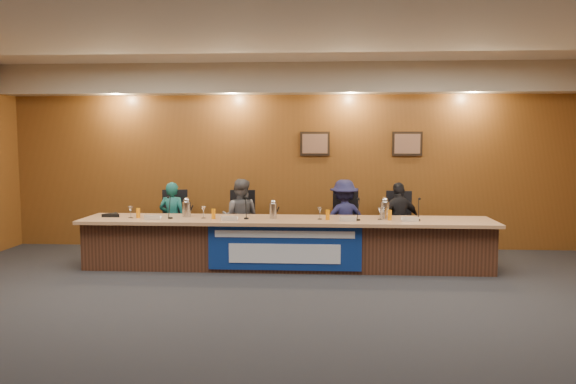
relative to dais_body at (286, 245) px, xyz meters
name	(u,v)px	position (x,y,z in m)	size (l,w,h in m)	color
floor	(272,318)	(0.00, -2.40, -0.35)	(10.00, 10.00, 0.00)	black
ceiling	(271,16)	(0.00, -2.40, 2.85)	(10.00, 8.00, 0.04)	silver
wall_back	(292,158)	(0.00, 1.60, 1.25)	(10.00, 0.04, 3.20)	brown
soffit	(292,79)	(0.00, 1.35, 2.60)	(10.00, 0.50, 0.50)	beige
dais_body	(286,245)	(0.00, 0.00, 0.00)	(6.00, 0.80, 0.70)	#462719
dais_top	(286,220)	(0.00, -0.05, 0.38)	(6.10, 0.95, 0.05)	#AC7D57
banner	(284,248)	(0.00, -0.41, 0.03)	(2.20, 0.02, 0.65)	navy
banner_text_upper	(284,234)	(0.00, -0.43, 0.23)	(2.00, 0.01, 0.10)	silver
banner_text_lower	(284,254)	(0.00, -0.43, -0.05)	(1.60, 0.01, 0.28)	silver
wall_photo_left	(315,144)	(0.40, 1.57, 1.50)	(0.52, 0.04, 0.42)	black
wall_photo_right	(407,144)	(2.00, 1.57, 1.50)	(0.52, 0.04, 0.42)	black
panelist_a	(172,219)	(-1.93, 0.73, 0.26)	(0.45, 0.29, 1.23)	#13514E
panelist_b	(240,218)	(-0.80, 0.73, 0.29)	(0.62, 0.49, 1.29)	#4F4F53
panelist_c	(344,219)	(0.89, 0.73, 0.29)	(0.83, 0.48, 1.28)	#18183D
panelist_d	(399,221)	(1.77, 0.73, 0.27)	(0.73, 0.30, 1.24)	black
office_chair_a	(174,226)	(-1.93, 0.83, 0.13)	(0.48, 0.48, 0.08)	black
office_chair_b	(241,227)	(-0.80, 0.83, 0.13)	(0.48, 0.48, 0.08)	black
office_chair_c	(344,228)	(0.89, 0.83, 0.13)	(0.48, 0.48, 0.08)	black
office_chair_d	(398,228)	(1.77, 0.83, 0.13)	(0.48, 0.48, 0.08)	black
nameplate_a	(152,217)	(-1.95, -0.30, 0.45)	(0.24, 0.06, 0.09)	white
microphone_a	(170,218)	(-1.72, -0.15, 0.41)	(0.07, 0.07, 0.02)	black
juice_glass_a	(138,213)	(-2.22, -0.12, 0.47)	(0.06, 0.06, 0.15)	orange
water_glass_a	(131,212)	(-2.33, -0.13, 0.49)	(0.08, 0.08, 0.18)	silver
nameplate_b	(229,218)	(-0.81, -0.32, 0.45)	(0.24, 0.06, 0.09)	white
microphone_b	(246,218)	(-0.59, -0.12, 0.41)	(0.07, 0.07, 0.02)	black
juice_glass_b	(213,214)	(-1.07, -0.14, 0.47)	(0.06, 0.06, 0.15)	orange
water_glass_b	(203,212)	(-1.24, -0.09, 0.49)	(0.08, 0.08, 0.18)	silver
nameplate_c	(348,219)	(0.91, -0.29, 0.45)	(0.24, 0.06, 0.09)	white
microphone_c	(358,220)	(1.06, -0.16, 0.41)	(0.07, 0.07, 0.02)	black
juice_glass_c	(328,215)	(0.62, -0.13, 0.47)	(0.06, 0.06, 0.15)	orange
water_glass_c	(320,213)	(0.50, -0.09, 0.49)	(0.08, 0.08, 0.18)	silver
nameplate_d	(410,219)	(1.80, -0.26, 0.45)	(0.24, 0.06, 0.09)	white
microphone_d	(418,220)	(1.93, -0.12, 0.41)	(0.07, 0.07, 0.02)	black
juice_glass_d	(390,215)	(1.52, -0.11, 0.47)	(0.06, 0.06, 0.15)	orange
water_glass_d	(380,214)	(1.38, -0.08, 0.49)	(0.08, 0.08, 0.18)	silver
carafe_left	(187,209)	(-1.53, 0.06, 0.51)	(0.13, 0.13, 0.23)	silver
carafe_mid	(273,211)	(-0.19, -0.03, 0.51)	(0.11, 0.11, 0.22)	silver
carafe_right	(385,210)	(1.47, 0.04, 0.52)	(0.13, 0.13, 0.25)	silver
speakerphone	(112,215)	(-2.67, 0.01, 0.43)	(0.32, 0.32, 0.05)	black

